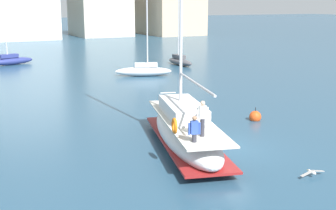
# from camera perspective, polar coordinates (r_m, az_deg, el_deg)

# --- Properties ---
(ground_plane) EXTENTS (400.00, 400.00, 0.00)m
(ground_plane) POSITION_cam_1_polar(r_m,az_deg,el_deg) (22.55, 7.30, -5.47)
(ground_plane) COLOR #284C66
(main_sailboat) EXTENTS (4.77, 9.89, 13.97)m
(main_sailboat) POSITION_cam_1_polar(r_m,az_deg,el_deg) (22.15, 2.27, -3.23)
(main_sailboat) COLOR silver
(main_sailboat) RESTS_ON ground
(moored_sloop_near) EXTENTS (5.43, 2.69, 9.38)m
(moored_sloop_near) POSITION_cam_1_polar(r_m,az_deg,el_deg) (55.07, -19.56, 5.51)
(moored_sloop_near) COLOR navy
(moored_sloop_near) RESTS_ON ground
(moored_sloop_far) EXTENTS (5.67, 3.35, 8.16)m
(moored_sloop_far) POSITION_cam_1_polar(r_m,az_deg,el_deg) (44.03, -3.14, 4.51)
(moored_sloop_far) COLOR silver
(moored_sloop_far) RESTS_ON ground
(moored_cutter_left) EXTENTS (1.40, 4.88, 7.60)m
(moored_cutter_left) POSITION_cam_1_polar(r_m,az_deg,el_deg) (51.68, 1.54, 5.73)
(moored_cutter_left) COLOR #4C4C51
(moored_cutter_left) RESTS_ON ground
(seagull) EXTENTS (1.27, 0.47, 0.18)m
(seagull) POSITION_cam_1_polar(r_m,az_deg,el_deg) (19.66, 18.06, -8.23)
(seagull) COLOR silver
(seagull) RESTS_ON ground
(mooring_buoy) EXTENTS (0.74, 0.74, 0.97)m
(mooring_buoy) POSITION_cam_1_polar(r_m,az_deg,el_deg) (27.94, 11.14, -1.49)
(mooring_buoy) COLOR #EA4C19
(mooring_buoy) RESTS_ON ground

